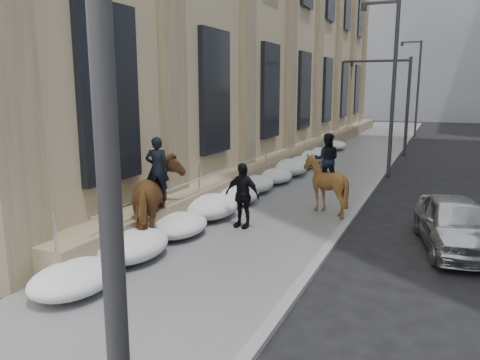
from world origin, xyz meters
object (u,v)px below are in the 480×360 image
at_px(mounted_horse_right, 325,180).
at_px(car_silver, 455,223).
at_px(mounted_horse_left, 159,198).
at_px(pedestrian, 242,195).

relative_size(mounted_horse_right, car_silver, 0.63).
relative_size(mounted_horse_left, car_silver, 0.71).
xyz_separation_m(mounted_horse_right, pedestrian, (-1.82, -2.65, -0.11)).
distance_m(pedestrian, car_silver, 5.77).
xyz_separation_m(mounted_horse_left, mounted_horse_right, (3.36, 4.65, -0.10)).
xyz_separation_m(mounted_horse_left, car_silver, (7.25, 2.72, -0.58)).
distance_m(mounted_horse_right, car_silver, 4.37).
height_order(mounted_horse_right, pedestrian, mounted_horse_right).
height_order(mounted_horse_left, car_silver, mounted_horse_left).
bearing_deg(mounted_horse_left, car_silver, 175.73).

